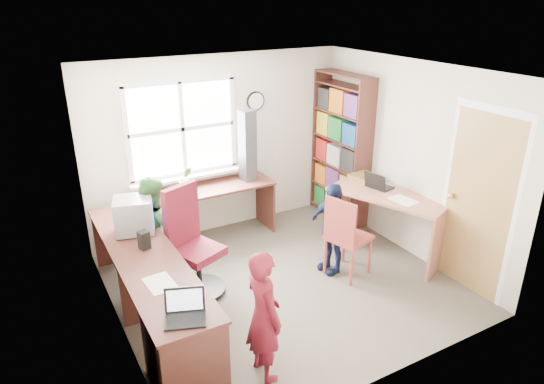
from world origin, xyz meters
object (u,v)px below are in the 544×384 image
Objects in this scene: bookshelf at (341,152)px; potted_plant at (186,179)px; person_red at (264,316)px; person_green at (155,231)px; laptop_left at (185,311)px; cd_tower at (247,146)px; right_desk at (388,210)px; crt_monitor at (134,215)px; swivel_chair at (192,248)px; l_desk at (180,294)px; wooden_chair at (345,234)px; laptop_right at (378,184)px; person_navy at (332,228)px.

potted_plant is at bearing 173.25° from bookshelf.
person_green reaches higher than person_red.
bookshelf is 3.85m from laptop_left.
cd_tower reaches higher than potted_plant.
crt_monitor reaches higher than right_desk.
swivel_chair is at bearing 88.90° from laptop_left.
cd_tower is (1.21, 1.04, 0.70)m from swivel_chair.
l_desk is at bearing 163.41° from right_desk.
wooden_chair is 2.80× the size of laptop_right.
wooden_chair is at bearing 170.58° from right_desk.
laptop_left is (-2.99, -0.99, 0.20)m from right_desk.
l_desk is 7.58× the size of laptop_left.
person_navy reaches higher than right_desk.
potted_plant is (-0.88, 0.02, -0.31)m from cd_tower.
right_desk is 3.15m from laptop_left.
right_desk is 3.03m from crt_monitor.
bookshelf is 3.44m from person_red.
person_green is at bearing -167.30° from cd_tower.
wooden_chair is 2.17× the size of crt_monitor.
laptop_right reaches higher than laptop_left.
wooden_chair is at bearing 102.87° from laptop_right.
person_navy is (1.58, -0.41, 0.04)m from swivel_chair.
potted_plant is at bearing -49.53° from person_green.
wooden_chair is 2.59× the size of laptop_left.
laptop_right is (2.41, -0.21, 0.35)m from swivel_chair.
swivel_chair is (-2.41, 0.42, -0.07)m from right_desk.
person_green is at bearing -171.82° from bookshelf.
l_desk is 2.42× the size of swivel_chair.
swivel_chair reaches higher than laptop_right.
person_green is at bearing -120.93° from person_navy.
person_green is (-0.34, 1.91, 0.03)m from person_red.
person_red reaches higher than laptop_right.
laptop_right is at bearing 70.38° from right_desk.
crt_monitor is 0.41× the size of person_navy.
crt_monitor is at bearing 67.93° from laptop_right.
person_green reaches higher than crt_monitor.
potted_plant is (-2.23, 0.26, -0.09)m from bookshelf.
cd_tower reaches higher than person_green.
laptop_left is 0.32× the size of person_red.
l_desk is at bearing 86.06° from laptop_right.
swivel_chair is at bearing -162.81° from bookshelf.
potted_plant is at bearing 45.03° from laptop_right.
person_green is 2.02m from person_navy.
wooden_chair is at bearing 41.33° from laptop_left.
potted_plant is (-2.07, 1.27, 0.04)m from laptop_right.
right_desk is 1.99m from cd_tower.
bookshelf is 1.65× the size of person_green.
swivel_chair is at bearing -150.91° from person_green.
bookshelf is 2.74m from swivel_chair.
laptop_right is 1.76m from cd_tower.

